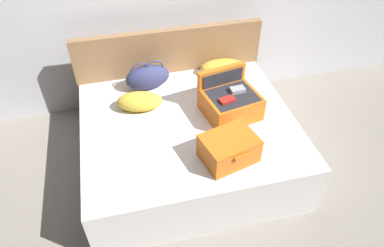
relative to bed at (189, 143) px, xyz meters
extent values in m
plane|color=gray|center=(0.00, -0.40, -0.28)|extent=(12.00, 12.00, 0.00)
cube|color=silver|center=(0.00, 0.00, 0.00)|extent=(2.02, 1.74, 0.57)
cube|color=olive|center=(0.00, 0.91, 0.26)|extent=(2.06, 0.08, 1.08)
cube|color=#D16619|center=(0.43, 0.01, 0.40)|extent=(0.56, 0.49, 0.23)
cube|color=#28282D|center=(0.43, 0.01, 0.44)|extent=(0.49, 0.43, 0.16)
cube|color=#B21E19|center=(0.35, -0.05, 0.53)|extent=(0.16, 0.12, 0.03)
cube|color=#99999E|center=(0.49, 0.07, 0.53)|extent=(0.14, 0.09, 0.04)
cube|color=#D16619|center=(0.38, 0.24, 0.49)|extent=(0.49, 0.14, 0.41)
cube|color=#28282D|center=(0.39, 0.21, 0.49)|extent=(0.41, 0.09, 0.34)
cube|color=#D16619|center=(0.22, -0.52, 0.38)|extent=(0.51, 0.43, 0.18)
cube|color=#28282D|center=(0.22, -0.52, 0.40)|extent=(0.45, 0.38, 0.13)
cube|color=black|center=(0.16, -0.58, 0.48)|extent=(0.10, 0.10, 0.03)
cube|color=#99999E|center=(0.28, -0.47, 0.49)|extent=(0.13, 0.08, 0.04)
cube|color=#D16619|center=(0.22, -0.52, 0.49)|extent=(0.51, 0.43, 0.05)
cube|color=#D16619|center=(0.27, -0.70, 0.47)|extent=(0.13, 0.06, 0.02)
ellipsoid|color=navy|center=(-0.29, 0.65, 0.42)|extent=(0.49, 0.28, 0.27)
torus|color=navy|center=(-0.36, 0.64, 0.49)|extent=(0.23, 0.04, 0.23)
torus|color=navy|center=(-0.22, 0.66, 0.49)|extent=(0.23, 0.04, 0.23)
ellipsoid|color=gold|center=(-0.42, 0.32, 0.37)|extent=(0.48, 0.32, 0.18)
ellipsoid|color=gold|center=(0.56, 0.72, 0.36)|extent=(0.53, 0.31, 0.16)
camera|label=1|loc=(-0.57, -2.46, 2.54)|focal=33.19mm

